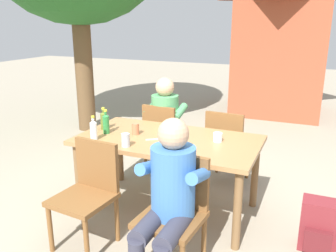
# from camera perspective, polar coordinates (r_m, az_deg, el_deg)

# --- Properties ---
(ground_plane) EXTENTS (24.00, 24.00, 0.00)m
(ground_plane) POSITION_cam_1_polar(r_m,az_deg,el_deg) (3.69, 0.00, -12.92)
(ground_plane) COLOR gray
(dining_table) EXTENTS (1.71, 0.93, 0.74)m
(dining_table) POSITION_cam_1_polar(r_m,az_deg,el_deg) (3.41, 0.00, -3.31)
(dining_table) COLOR #A37547
(dining_table) RESTS_ON ground_plane
(chair_far_left) EXTENTS (0.47, 0.47, 0.87)m
(chair_far_left) POSITION_cam_1_polar(r_m,az_deg,el_deg) (4.28, -0.73, -1.47)
(chair_far_left) COLOR brown
(chair_far_left) RESTS_ON ground_plane
(chair_near_right) EXTENTS (0.47, 0.47, 0.87)m
(chair_near_right) POSITION_cam_1_polar(r_m,az_deg,el_deg) (2.70, 1.18, -12.88)
(chair_near_right) COLOR brown
(chair_near_right) RESTS_ON ground_plane
(chair_near_left) EXTENTS (0.48, 0.48, 0.87)m
(chair_near_left) POSITION_cam_1_polar(r_m,az_deg,el_deg) (3.04, -12.53, -9.75)
(chair_near_left) COLOR brown
(chair_near_left) RESTS_ON ground_plane
(chair_far_right) EXTENTS (0.46, 0.46, 0.87)m
(chair_far_right) POSITION_cam_1_polar(r_m,az_deg,el_deg) (4.04, 9.31, -2.80)
(chair_far_right) COLOR brown
(chair_far_right) RESTS_ON ground_plane
(person_in_white_shirt) EXTENTS (0.47, 0.61, 1.18)m
(person_in_white_shirt) POSITION_cam_1_polar(r_m,az_deg,el_deg) (4.32, -0.07, 1.03)
(person_in_white_shirt) COLOR #4C935B
(person_in_white_shirt) RESTS_ON ground_plane
(person_in_plaid_shirt) EXTENTS (0.47, 0.61, 1.18)m
(person_in_plaid_shirt) POSITION_cam_1_polar(r_m,az_deg,el_deg) (2.53, 0.11, -10.68)
(person_in_plaid_shirt) COLOR #3D70B2
(person_in_plaid_shirt) RESTS_ON ground_plane
(bottle_green) EXTENTS (0.06, 0.06, 0.24)m
(bottle_green) POSITION_cam_1_polar(r_m,az_deg,el_deg) (3.55, -9.87, 0.45)
(bottle_green) COLOR #287A38
(bottle_green) RESTS_ON dining_table
(bottle_olive) EXTENTS (0.06, 0.06, 0.23)m
(bottle_olive) POSITION_cam_1_polar(r_m,az_deg,el_deg) (3.69, -10.20, 0.96)
(bottle_olive) COLOR #566623
(bottle_olive) RESTS_ON dining_table
(bottle_clear) EXTENTS (0.06, 0.06, 0.23)m
(bottle_clear) POSITION_cam_1_polar(r_m,az_deg,el_deg) (3.37, -11.80, -0.58)
(bottle_clear) COLOR white
(bottle_clear) RESTS_ON dining_table
(cup_white) EXTENTS (0.08, 0.08, 0.08)m
(cup_white) POSITION_cam_1_polar(r_m,az_deg,el_deg) (3.31, 7.95, -1.79)
(cup_white) COLOR white
(cup_white) RESTS_ON dining_table
(cup_terracotta) EXTENTS (0.07, 0.07, 0.11)m
(cup_terracotta) POSITION_cam_1_polar(r_m,az_deg,el_deg) (3.49, -5.22, -0.48)
(cup_terracotta) COLOR #BC6B47
(cup_terracotta) RESTS_ON dining_table
(cup_steel) EXTENTS (0.08, 0.08, 0.12)m
(cup_steel) POSITION_cam_1_polar(r_m,az_deg,el_deg) (3.17, -6.79, -2.24)
(cup_steel) COLOR #B2B7BC
(cup_steel) RESTS_ON dining_table
(table_knife) EXTENTS (0.21, 0.15, 0.01)m
(table_knife) POSITION_cam_1_polar(r_m,az_deg,el_deg) (3.35, -1.23, -2.04)
(table_knife) COLOR silver
(table_knife) RESTS_ON dining_table
(backpack_by_near_side) EXTENTS (0.29, 0.25, 0.43)m
(backpack_by_near_side) POSITION_cam_1_polar(r_m,az_deg,el_deg) (3.24, 22.96, -14.55)
(backpack_by_near_side) COLOR maroon
(backpack_by_near_side) RESTS_ON ground_plane
(brick_kiosk) EXTENTS (1.91, 1.87, 2.74)m
(brick_kiosk) POSITION_cam_1_polar(r_m,az_deg,el_deg) (7.50, 17.84, 12.95)
(brick_kiosk) COLOR #9E472D
(brick_kiosk) RESTS_ON ground_plane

